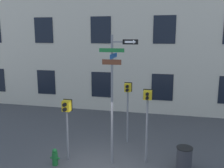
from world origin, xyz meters
TOP-DOWN VIEW (x-y plane):
  - building_facade at (0.00, 7.96)m, footprint 24.00×0.63m
  - street_sign_pole at (0.37, 0.81)m, footprint 1.42×1.09m
  - pedestrian_signal_left at (-1.48, 0.66)m, footprint 0.36×0.40m
  - pedestrian_signal_right at (1.61, 1.17)m, footprint 0.37×0.40m
  - pedestrian_signal_across at (0.56, 2.93)m, footprint 0.35×0.40m
  - fire_hydrant at (-1.82, 0.16)m, footprint 0.38×0.22m
  - trash_bin at (3.06, 1.03)m, footprint 0.61×0.61m

SIDE VIEW (x-z plane):
  - fire_hydrant at x=-1.82m, z-range -0.01..0.67m
  - trash_bin at x=3.06m, z-range 0.00..0.85m
  - pedestrian_signal_left at x=-1.48m, z-range 0.72..3.24m
  - pedestrian_signal_across at x=0.56m, z-range 0.79..3.65m
  - pedestrian_signal_right at x=1.61m, z-range 0.79..3.76m
  - street_sign_pole at x=0.37m, z-range 0.52..5.53m
  - building_facade at x=0.00m, z-range 0.00..14.27m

